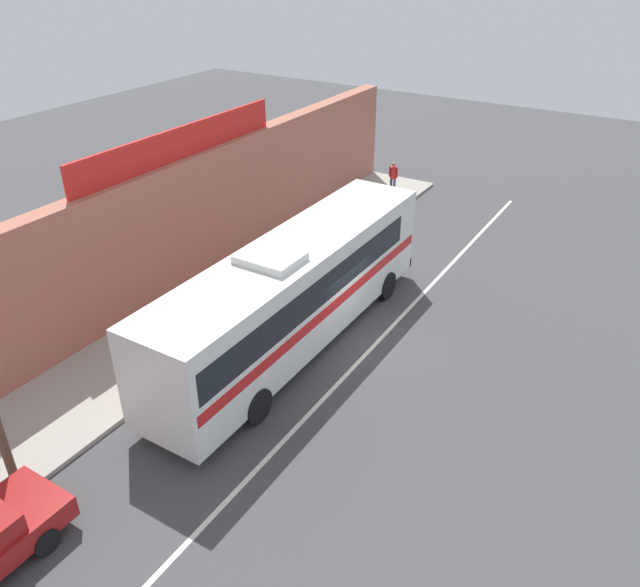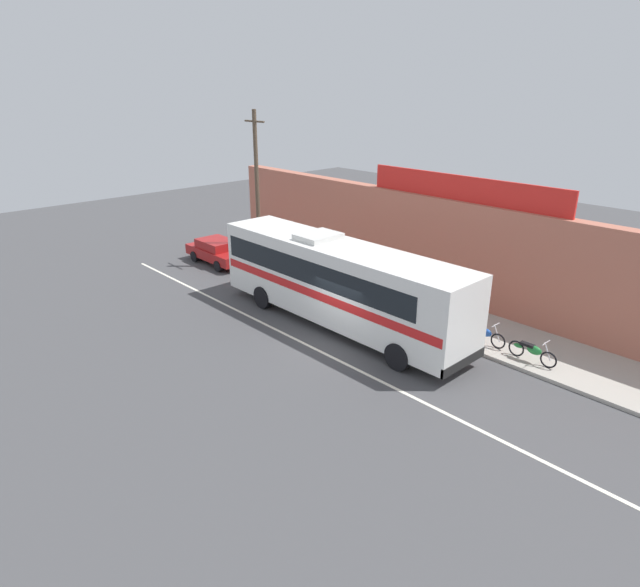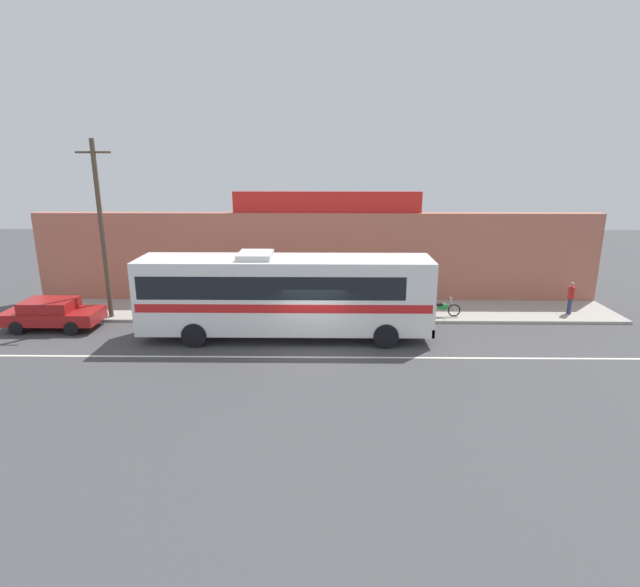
{
  "view_description": "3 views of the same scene",
  "coord_description": "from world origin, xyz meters",
  "px_view_note": "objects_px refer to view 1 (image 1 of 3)",
  "views": [
    {
      "loc": [
        -15.41,
        -8.18,
        11.72
      ],
      "look_at": [
        0.06,
        1.33,
        1.29
      ],
      "focal_mm": 35.29,
      "sensor_mm": 36.0,
      "label": 1
    },
    {
      "loc": [
        13.71,
        -13.54,
        9.6
      ],
      "look_at": [
        -2.0,
        1.11,
        1.31
      ],
      "focal_mm": 30.4,
      "sensor_mm": 36.0,
      "label": 2
    },
    {
      "loc": [
        0.53,
        -19.36,
        7.7
      ],
      "look_at": [
        0.25,
        1.44,
        2.01
      ],
      "focal_mm": 28.33,
      "sensor_mm": 36.0,
      "label": 3
    }
  ],
  "objects_px": {
    "motorcycle_orange": "(338,232)",
    "pedestrian_far_right": "(393,175)",
    "motorcycle_black": "(312,249)",
    "intercity_bus": "(294,290)"
  },
  "relations": [
    {
      "from": "motorcycle_orange",
      "to": "pedestrian_far_right",
      "type": "bearing_deg",
      "value": 4.75
    },
    {
      "from": "motorcycle_orange",
      "to": "motorcycle_black",
      "type": "distance_m",
      "value": 2.05
    },
    {
      "from": "intercity_bus",
      "to": "motorcycle_orange",
      "type": "distance_m",
      "value": 8.01
    },
    {
      "from": "motorcycle_black",
      "to": "pedestrian_far_right",
      "type": "bearing_deg",
      "value": 3.23
    },
    {
      "from": "intercity_bus",
      "to": "motorcycle_orange",
      "type": "height_order",
      "value": "intercity_bus"
    },
    {
      "from": "intercity_bus",
      "to": "motorcycle_black",
      "type": "xyz_separation_m",
      "value": [
        5.36,
        2.71,
        -1.5
      ]
    },
    {
      "from": "motorcycle_orange",
      "to": "motorcycle_black",
      "type": "bearing_deg",
      "value": 178.4
    },
    {
      "from": "intercity_bus",
      "to": "pedestrian_far_right",
      "type": "relative_size",
      "value": 7.69
    },
    {
      "from": "motorcycle_orange",
      "to": "motorcycle_black",
      "type": "height_order",
      "value": "same"
    },
    {
      "from": "intercity_bus",
      "to": "motorcycle_black",
      "type": "height_order",
      "value": "intercity_bus"
    }
  ]
}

